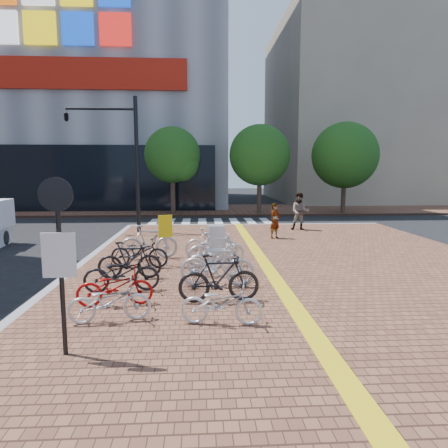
{
  "coord_description": "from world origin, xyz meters",
  "views": [
    {
      "loc": [
        -0.06,
        -10.19,
        3.18
      ],
      "look_at": [
        0.73,
        3.64,
        1.3
      ],
      "focal_mm": 32.0,
      "sensor_mm": 36.0,
      "label": 1
    }
  ],
  "objects": [
    {
      "name": "ground",
      "position": [
        0.0,
        0.0,
        0.0
      ],
      "size": [
        120.0,
        120.0,
        0.0
      ],
      "primitive_type": "plane",
      "color": "black",
      "rests_on": "ground"
    },
    {
      "name": "sidewalk",
      "position": [
        3.0,
        -5.0,
        0.07
      ],
      "size": [
        14.0,
        34.0,
        0.15
      ],
      "primitive_type": "cube",
      "color": "brown",
      "rests_on": "ground"
    },
    {
      "name": "tactile_strip",
      "position": [
        2.0,
        -5.0,
        0.16
      ],
      "size": [
        0.4,
        34.0,
        0.01
      ],
      "primitive_type": "cube",
      "color": "yellow",
      "rests_on": "sidewalk"
    },
    {
      "name": "kerb_north",
      "position": [
        3.0,
        12.0,
        0.08
      ],
      "size": [
        14.0,
        0.25,
        0.15
      ],
      "primitive_type": "cube",
      "color": "gray",
      "rests_on": "ground"
    },
    {
      "name": "far_sidewalk",
      "position": [
        0.0,
        21.0,
        0.07
      ],
      "size": [
        70.0,
        8.0,
        0.15
      ],
      "primitive_type": "cube",
      "color": "brown",
      "rests_on": "ground"
    },
    {
      "name": "department_store",
      "position": [
        -15.99,
        31.95,
        13.98
      ],
      "size": [
        36.0,
        24.27,
        28.0
      ],
      "color": "slate",
      "rests_on": "ground"
    },
    {
      "name": "building_beige",
      "position": [
        18.0,
        32.0,
        9.0
      ],
      "size": [
        20.0,
        18.0,
        18.0
      ],
      "primitive_type": "cube",
      "color": "gray",
      "rests_on": "ground"
    },
    {
      "name": "crosswalk",
      "position": [
        0.5,
        14.0,
        0.01
      ],
      "size": [
        7.5,
        4.0,
        0.01
      ],
      "color": "silver",
      "rests_on": "ground"
    },
    {
      "name": "street_trees",
      "position": [
        5.04,
        17.45,
        4.1
      ],
      "size": [
        16.2,
        4.6,
        6.35
      ],
      "color": "#38281E",
      "rests_on": "far_sidewalk"
    },
    {
      "name": "bike_0",
      "position": [
        -1.91,
        -2.38,
        0.58
      ],
      "size": [
        1.7,
        0.86,
        0.85
      ],
      "primitive_type": "imported",
      "rotation": [
        0.0,
        0.0,
        1.76
      ],
      "color": "silver",
      "rests_on": "sidewalk"
    },
    {
      "name": "bike_1",
      "position": [
        -2.01,
        -1.41,
        0.59
      ],
      "size": [
        1.74,
        0.82,
        0.88
      ],
      "primitive_type": "imported",
      "rotation": [
        0.0,
        0.0,
        1.71
      ],
      "color": "#A60C0B",
      "rests_on": "sidewalk"
    },
    {
      "name": "bike_2",
      "position": [
        -2.06,
        -0.37,
        0.64
      ],
      "size": [
        1.93,
        0.89,
        0.97
      ],
      "primitive_type": "imported",
      "rotation": [
        0.0,
        0.0,
        1.71
      ],
      "color": "black",
      "rests_on": "sidewalk"
    },
    {
      "name": "bike_3",
      "position": [
        -2.07,
        0.83,
        0.68
      ],
      "size": [
        1.78,
        0.57,
        1.06
      ],
      "primitive_type": "imported",
      "rotation": [
        0.0,
        0.0,
        1.61
      ],
      "color": "black",
      "rests_on": "sidewalk"
    },
    {
      "name": "bike_4",
      "position": [
        -2.01,
        2.19,
        0.63
      ],
      "size": [
        1.92,
        0.95,
        0.97
      ],
      "primitive_type": "imported",
      "rotation": [
        0.0,
        0.0,
        1.4
      ],
      "color": "black",
      "rests_on": "sidewalk"
    },
    {
      "name": "bike_5",
      "position": [
        -1.86,
        3.39,
        0.74
      ],
      "size": [
        2.01,
        0.87,
        1.17
      ],
      "primitive_type": "imported",
      "rotation": [
        0.0,
        0.0,
        1.74
      ],
      "color": "#A9A9AE",
      "rests_on": "sidewalk"
    },
    {
      "name": "bike_6",
      "position": [
        0.32,
        -2.64,
        0.58
      ],
      "size": [
        1.69,
        0.77,
        0.86
      ],
      "primitive_type": "imported",
      "rotation": [
        0.0,
        0.0,
        1.44
      ],
      "color": "silver",
      "rests_on": "sidewalk"
    },
    {
      "name": "bike_7",
      "position": [
        0.34,
        -1.29,
        0.71
      ],
      "size": [
        1.91,
        0.66,
        1.13
      ],
      "primitive_type": "imported",
      "rotation": [
        0.0,
        0.0,
        1.64
      ],
      "color": "black",
      "rests_on": "sidewalk"
    },
    {
      "name": "bike_8",
      "position": [
        0.34,
        -0.04,
        0.74
      ],
      "size": [
        2.01,
        0.79,
        1.17
      ],
      "primitive_type": "imported",
      "rotation": [
        0.0,
        0.0,
        1.45
      ],
      "color": "silver",
      "rests_on": "sidewalk"
    },
    {
      "name": "bike_9",
      "position": [
        0.32,
        0.97,
        0.64
      ],
      "size": [
        1.63,
        0.5,
        0.98
      ],
      "primitive_type": "imported",
      "rotation": [
        0.0,
        0.0,
        1.55
      ],
      "color": "silver",
      "rests_on": "sidewalk"
    },
    {
      "name": "bike_10",
      "position": [
        0.41,
        2.16,
        0.7
      ],
      "size": [
        1.89,
        0.8,
        1.1
      ],
      "primitive_type": "imported",
      "rotation": [
        0.0,
        0.0,
        1.73
      ],
      "color": "#B8B8BD",
      "rests_on": "sidewalk"
    },
    {
      "name": "bike_11",
      "position": [
        0.27,
        3.16,
        0.69
      ],
      "size": [
        1.86,
        0.73,
        1.09
      ],
      "primitive_type": "imported",
      "rotation": [
        0.0,
        0.0,
        1.45
      ],
      "color": "silver",
      "rests_on": "sidewalk"
    },
    {
      "name": "pedestrian_a",
      "position": [
        3.22,
        7.26,
        0.94
      ],
      "size": [
        0.68,
        0.65,
        1.57
      ],
      "primitive_type": "imported",
      "rotation": [
        0.0,
        0.0,
        0.66
      ],
      "color": "gray",
      "rests_on": "sidewalk"
    },
    {
      "name": "pedestrian_b",
      "position": [
        4.93,
        9.61,
        1.09
      ],
      "size": [
        1.07,
        0.93,
        1.89
      ],
      "primitive_type": "imported",
      "rotation": [
        0.0,
        0.0,
        -0.27
      ],
      "color": "#484B5C",
      "rests_on": "sidewalk"
    },
    {
      "name": "utility_box",
      "position": [
        0.44,
        3.03,
        0.74
      ],
      "size": [
        0.58,
        0.44,
        1.18
      ],
      "primitive_type": "cube",
      "rotation": [
        0.0,
        0.0,
        0.1
      ],
      "color": "silver",
      "rests_on": "sidewalk"
    },
    {
      "name": "yellow_sign",
      "position": [
        -1.18,
        2.28,
        1.28
      ],
      "size": [
        0.43,
        0.18,
        1.63
      ],
      "color": "#B7B7BC",
      "rests_on": "sidewalk"
    },
    {
      "name": "notice_sign",
      "position": [
        -2.33,
        -3.82,
        1.99
      ],
      "size": [
        0.54,
        0.12,
        2.92
      ],
      "color": "black",
      "rests_on": "sidewalk"
    },
    {
      "name": "traffic_light_pole",
      "position": [
        -4.65,
        9.54,
        4.64
      ],
      "size": [
        3.49,
        1.35,
        6.5
      ],
      "color": "black",
      "rests_on": "sidewalk"
    }
  ]
}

